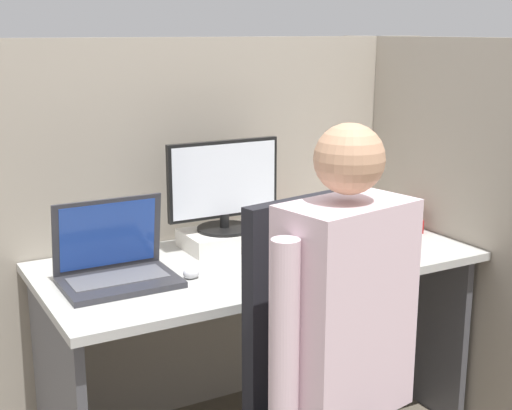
% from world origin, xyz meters
% --- Properties ---
extents(cubicle_panel_back, '(2.07, 0.04, 1.51)m').
position_xyz_m(cubicle_panel_back, '(0.00, 0.75, 0.76)').
color(cubicle_panel_back, gray).
rests_on(cubicle_panel_back, ground).
extents(cubicle_panel_right, '(0.04, 1.37, 1.51)m').
position_xyz_m(cubicle_panel_right, '(0.81, 0.29, 0.76)').
color(cubicle_panel_right, gray).
rests_on(cubicle_panel_right, ground).
extents(desk, '(1.57, 0.73, 0.74)m').
position_xyz_m(desk, '(0.00, 0.36, 0.56)').
color(desk, '#B7B7B2').
rests_on(desk, ground).
extents(paper_box, '(0.31, 0.22, 0.07)m').
position_xyz_m(paper_box, '(-0.05, 0.54, 0.77)').
color(paper_box, white).
rests_on(paper_box, desk).
extents(monitor, '(0.45, 0.21, 0.34)m').
position_xyz_m(monitor, '(-0.05, 0.55, 0.97)').
color(monitor, black).
rests_on(monitor, paper_box).
extents(laptop, '(0.37, 0.26, 0.27)m').
position_xyz_m(laptop, '(-0.53, 0.36, 0.79)').
color(laptop, '#2D2D33').
rests_on(laptop, desk).
extents(mouse, '(0.06, 0.04, 0.04)m').
position_xyz_m(mouse, '(-0.30, 0.28, 0.76)').
color(mouse, silver).
rests_on(mouse, desk).
extents(stapler, '(0.04, 0.16, 0.06)m').
position_xyz_m(stapler, '(0.72, 0.39, 0.77)').
color(stapler, '#A31919').
rests_on(stapler, desk).
extents(carrot_toy, '(0.05, 0.14, 0.05)m').
position_xyz_m(carrot_toy, '(0.01, 0.08, 0.76)').
color(carrot_toy, orange).
rests_on(carrot_toy, desk).
extents(office_chair, '(0.55, 0.59, 1.09)m').
position_xyz_m(office_chair, '(-0.16, -0.29, 0.54)').
color(office_chair, black).
rests_on(office_chair, ground).
extents(person, '(0.47, 0.47, 1.33)m').
position_xyz_m(person, '(-0.19, -0.46, 0.76)').
color(person, brown).
rests_on(person, ground).
extents(coffee_mug, '(0.08, 0.08, 0.10)m').
position_xyz_m(coffee_mug, '(0.28, 0.59, 0.79)').
color(coffee_mug, '#A3332D').
rests_on(coffee_mug, desk).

